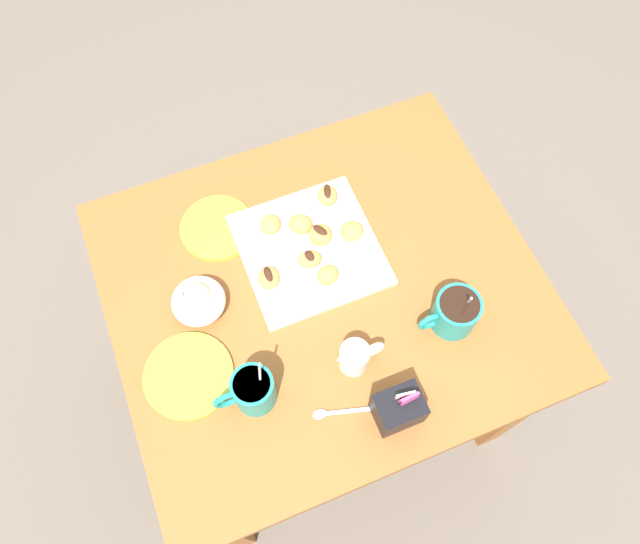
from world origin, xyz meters
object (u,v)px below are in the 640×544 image
object	(u,v)px
dining_table	(325,311)
cream_pitcher_white	(355,357)
coffee_mug_teal_right	(252,390)
beignet_2	(327,196)
beignet_7	(328,275)
ice_cream_bowl	(198,300)
beignet_1	(270,225)
pastry_plate_square	(309,250)
beignet_6	(320,235)
beignet_4	(310,259)
beignet_5	(269,278)
sugar_caddy	(399,408)
beignet_0	(301,224)
saucer_lime_left	(217,228)
coffee_mug_teal_left	(455,312)
beignet_3	(352,231)
saucer_lime_right	(189,375)

from	to	relation	value
dining_table	cream_pitcher_white	distance (m)	0.25
coffee_mug_teal_right	beignet_2	xyz separation A→B (m)	(-0.30, -0.36, -0.02)
beignet_2	beignet_7	bearing A→B (deg)	68.06
ice_cream_bowl	beignet_1	size ratio (longest dim) A/B	2.22
pastry_plate_square	ice_cream_bowl	world-z (taller)	ice_cream_bowl
beignet_2	beignet_7	xyz separation A→B (m)	(0.07, 0.19, 0.00)
ice_cream_bowl	beignet_6	distance (m)	0.30
dining_table	beignet_4	bearing A→B (deg)	-78.22
beignet_1	beignet_5	world-z (taller)	beignet_5
sugar_caddy	beignet_4	xyz separation A→B (m)	(0.04, -0.36, -0.01)
ice_cream_bowl	beignet_1	xyz separation A→B (m)	(-0.20, -0.12, -0.00)
beignet_0	cream_pitcher_white	bearing A→B (deg)	88.22
sugar_caddy	saucer_lime_left	xyz separation A→B (m)	(0.20, -0.53, -0.04)
cream_pitcher_white	beignet_1	world-z (taller)	cream_pitcher_white
pastry_plate_square	coffee_mug_teal_left	xyz separation A→B (m)	(-0.22, 0.26, 0.04)
pastry_plate_square	beignet_0	xyz separation A→B (m)	(-0.00, -0.05, 0.03)
coffee_mug_teal_right	beignet_2	world-z (taller)	coffee_mug_teal_right
beignet_2	beignet_5	bearing A→B (deg)	36.87
beignet_1	beignet_3	world-z (taller)	beignet_3
beignet_5	beignet_7	distance (m)	0.12
saucer_lime_right	coffee_mug_teal_right	bearing A→B (deg)	140.79
beignet_6	sugar_caddy	bearing A→B (deg)	89.51
coffee_mug_teal_right	beignet_7	bearing A→B (deg)	-141.92
sugar_caddy	ice_cream_bowl	xyz separation A→B (m)	(0.29, -0.36, -0.00)
pastry_plate_square	saucer_lime_right	size ratio (longest dim) A/B	1.61
beignet_0	beignet_6	size ratio (longest dim) A/B	1.04
cream_pitcher_white	beignet_5	xyz separation A→B (m)	(0.10, -0.23, -0.01)
coffee_mug_teal_right	beignet_3	bearing A→B (deg)	-140.84
coffee_mug_teal_left	coffee_mug_teal_right	xyz separation A→B (m)	(0.43, -0.00, 0.00)
coffee_mug_teal_right	beignet_2	size ratio (longest dim) A/B	2.75
coffee_mug_teal_right	beignet_7	xyz separation A→B (m)	(-0.23, -0.18, -0.02)
ice_cream_bowl	beignet_5	world-z (taller)	ice_cream_bowl
coffee_mug_teal_left	beignet_5	size ratio (longest dim) A/B	2.58
pastry_plate_square	beignet_3	distance (m)	0.10
dining_table	beignet_5	bearing A→B (deg)	-24.55
pastry_plate_square	beignet_0	world-z (taller)	beignet_0
saucer_lime_left	beignet_4	bearing A→B (deg)	134.12
dining_table	saucer_lime_right	size ratio (longest dim) A/B	5.04
beignet_5	beignet_6	world-z (taller)	beignet_6
beignet_0	beignet_6	distance (m)	0.05
pastry_plate_square	beignet_5	xyz separation A→B (m)	(0.11, 0.04, 0.03)
beignet_2	pastry_plate_square	bearing A→B (deg)	49.88
ice_cream_bowl	beignet_3	xyz separation A→B (m)	(-0.36, -0.03, -0.00)
pastry_plate_square	beignet_2	size ratio (longest dim) A/B	5.44
saucer_lime_left	beignet_7	bearing A→B (deg)	130.05
beignet_2	beignet_7	distance (m)	0.20
coffee_mug_teal_right	beignet_6	bearing A→B (deg)	-132.24
cream_pitcher_white	sugar_caddy	distance (m)	0.13
coffee_mug_teal_right	beignet_6	world-z (taller)	coffee_mug_teal_right
coffee_mug_teal_right	beignet_5	distance (m)	0.25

